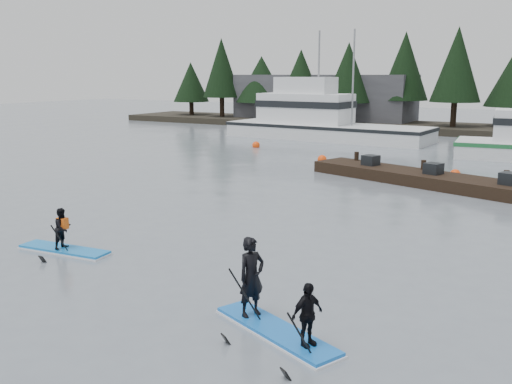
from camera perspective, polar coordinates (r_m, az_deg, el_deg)
The scene contains 11 objects.
ground at distance 14.91m, azimuth -11.74°, elevation -8.20°, with size 160.00×160.00×0.00m, color slate.
far_shore at distance 53.43m, azimuth 19.81°, elevation 5.92°, with size 70.00×8.00×0.60m, color #2D281E.
treeline at distance 53.46m, azimuth 19.79°, elevation 5.60°, with size 60.00×4.00×8.00m, color black, non-canonical shape.
waterfront_building at distance 59.27m, azimuth 6.76°, elevation 9.15°, with size 18.00×6.00×5.00m, color #4C4C51.
fishing_boat_large at distance 45.76m, azimuth 6.50°, elevation 6.18°, with size 16.45×5.43×9.32m.
floating_dock at distance 26.41m, azimuth 20.98°, elevation 0.57°, with size 16.55×2.21×0.55m, color black.
buoy_b at distance 33.51m, azimuth 6.62°, elevation 2.99°, with size 0.54×0.54×0.54m, color #FF460C.
buoy_a at distance 40.12m, azimuth 0.00°, elevation 4.49°, with size 0.53×0.53×0.53m, color #FF460C.
buoy_d at distance 29.98m, azimuth 19.27°, elevation 1.39°, with size 0.53×0.53×0.53m, color #FF460C.
paddleboard_solo at distance 17.30m, azimuth -18.71°, elevation -4.23°, with size 2.88×1.11×1.79m.
paddleboard_duo at distance 11.39m, azimuth 1.67°, elevation -10.87°, with size 3.13×1.97×2.27m.
Camera 1 is at (9.46, -10.38, 5.00)m, focal length 40.00 mm.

